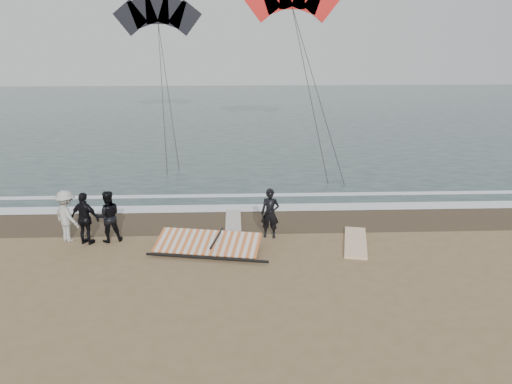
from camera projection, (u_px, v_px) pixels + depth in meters
ground at (258, 274)px, 14.66m from camera, size 120.00×120.00×0.00m
sea at (242, 112)px, 46.14m from camera, size 120.00×54.00×0.02m
wet_sand at (253, 220)px, 18.95m from camera, size 120.00×2.80×0.01m
foam_near at (252, 208)px, 20.28m from camera, size 120.00×0.90×0.01m
foam_far at (250, 195)px, 21.90m from camera, size 120.00×0.45×0.01m
man_main at (270, 213)px, 17.13m from camera, size 0.72×0.56×1.75m
board_white at (355, 242)px, 16.81m from camera, size 1.25×2.66×0.10m
board_cream at (233, 220)px, 18.85m from camera, size 0.58×2.15×0.09m
trio_cluster at (85, 217)px, 16.75m from camera, size 2.57×1.32×1.80m
sail_rig at (206, 244)px, 16.33m from camera, size 3.85×2.29×0.49m
kite_red at (292, 1)px, 30.07m from camera, size 6.80×5.01×13.02m
kite_dark at (158, 18)px, 37.05m from camera, size 7.32×7.62×17.03m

